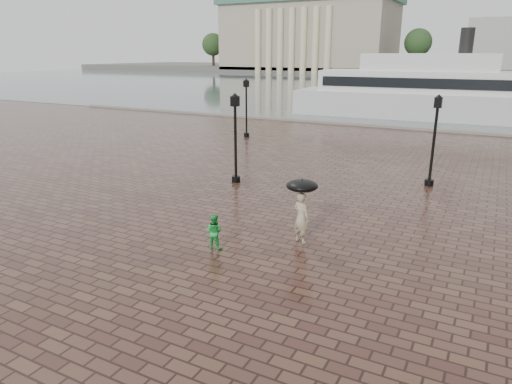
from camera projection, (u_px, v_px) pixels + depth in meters
ground at (242, 295)px, 12.63m from camera, size 300.00×300.00×0.00m
harbour_water at (470, 87)px, 90.50m from camera, size 240.00×240.00×0.00m
quay_edge at (422, 130)px, 39.72m from camera, size 80.00×0.60×0.30m
far_shore at (484, 71)px, 147.77m from camera, size 300.00×60.00×2.00m
museum at (310, 30)px, 155.48m from camera, size 57.00×32.50×26.00m
far_trees at (486, 42)px, 126.69m from camera, size 188.00×8.00×13.50m
street_lamps at (363, 124)px, 27.44m from camera, size 21.44×14.44×4.40m
adult_pedestrian at (301, 217)px, 15.95m from camera, size 0.79×0.66×1.84m
child_pedestrian at (214, 232)px, 15.50m from camera, size 0.64×0.53×1.23m
ferry_near at (426, 92)px, 46.65m from camera, size 26.95×7.38×8.77m
umbrella at (302, 186)px, 15.61m from camera, size 1.10×1.10×1.18m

